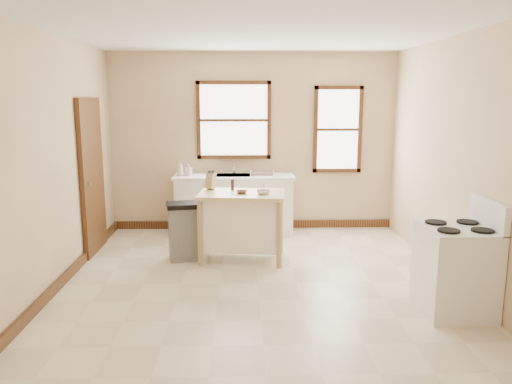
{
  "coord_description": "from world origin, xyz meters",
  "views": [
    {
      "loc": [
        -0.17,
        -5.44,
        2.1
      ],
      "look_at": [
        -0.01,
        0.4,
        0.99
      ],
      "focal_mm": 35.0,
      "sensor_mm": 36.0,
      "label": 1
    }
  ],
  "objects_px": {
    "dish_rack": "(262,173)",
    "gas_stove": "(456,257)",
    "trash_bin": "(183,231)",
    "bowl_c": "(263,192)",
    "bowl_a": "(242,192)",
    "kitchen_island": "(242,226)",
    "bowl_b": "(263,191)",
    "pepper_grinder": "(232,185)",
    "soap_bottle_a": "(180,168)",
    "knife_block": "(210,182)",
    "soap_bottle_b": "(189,170)"
  },
  "relations": [
    {
      "from": "dish_rack",
      "to": "gas_stove",
      "type": "relative_size",
      "value": 0.32
    },
    {
      "from": "trash_bin",
      "to": "gas_stove",
      "type": "bearing_deg",
      "value": -42.33
    },
    {
      "from": "bowl_c",
      "to": "bowl_a",
      "type": "bearing_deg",
      "value": 169.97
    },
    {
      "from": "dish_rack",
      "to": "kitchen_island",
      "type": "xyz_separation_m",
      "value": [
        -0.31,
        -1.26,
        -0.52
      ]
    },
    {
      "from": "bowl_a",
      "to": "gas_stove",
      "type": "bearing_deg",
      "value": -37.82
    },
    {
      "from": "kitchen_island",
      "to": "trash_bin",
      "type": "xyz_separation_m",
      "value": [
        -0.78,
        0.01,
        -0.07
      ]
    },
    {
      "from": "kitchen_island",
      "to": "bowl_a",
      "type": "height_order",
      "value": "bowl_a"
    },
    {
      "from": "bowl_a",
      "to": "bowl_b",
      "type": "relative_size",
      "value": 1.01
    },
    {
      "from": "gas_stove",
      "to": "bowl_a",
      "type": "bearing_deg",
      "value": 142.18
    },
    {
      "from": "bowl_b",
      "to": "pepper_grinder",
      "type": "bearing_deg",
      "value": 152.89
    },
    {
      "from": "soap_bottle_a",
      "to": "knife_block",
      "type": "bearing_deg",
      "value": -74.0
    },
    {
      "from": "knife_block",
      "to": "pepper_grinder",
      "type": "height_order",
      "value": "knife_block"
    },
    {
      "from": "knife_block",
      "to": "bowl_b",
      "type": "distance_m",
      "value": 0.75
    },
    {
      "from": "knife_block",
      "to": "trash_bin",
      "type": "distance_m",
      "value": 0.75
    },
    {
      "from": "pepper_grinder",
      "to": "bowl_c",
      "type": "relative_size",
      "value": 0.88
    },
    {
      "from": "dish_rack",
      "to": "gas_stove",
      "type": "distance_m",
      "value": 3.47
    },
    {
      "from": "pepper_grinder",
      "to": "bowl_c",
      "type": "bearing_deg",
      "value": -36.52
    },
    {
      "from": "bowl_a",
      "to": "gas_stove",
      "type": "distance_m",
      "value": 2.68
    },
    {
      "from": "soap_bottle_b",
      "to": "bowl_a",
      "type": "bearing_deg",
      "value": -39.57
    },
    {
      "from": "dish_rack",
      "to": "trash_bin",
      "type": "distance_m",
      "value": 1.75
    },
    {
      "from": "soap_bottle_a",
      "to": "pepper_grinder",
      "type": "distance_m",
      "value": 1.37
    },
    {
      "from": "bowl_c",
      "to": "knife_block",
      "type": "bearing_deg",
      "value": 152.87
    },
    {
      "from": "soap_bottle_b",
      "to": "bowl_a",
      "type": "relative_size",
      "value": 1.15
    },
    {
      "from": "knife_block",
      "to": "gas_stove",
      "type": "bearing_deg",
      "value": -15.21
    },
    {
      "from": "soap_bottle_a",
      "to": "bowl_c",
      "type": "bearing_deg",
      "value": -59.63
    },
    {
      "from": "kitchen_island",
      "to": "dish_rack",
      "type": "bearing_deg",
      "value": 81.94
    },
    {
      "from": "soap_bottle_a",
      "to": "bowl_a",
      "type": "xyz_separation_m",
      "value": [
        0.94,
        -1.34,
        -0.12
      ]
    },
    {
      "from": "soap_bottle_a",
      "to": "dish_rack",
      "type": "distance_m",
      "value": 1.25
    },
    {
      "from": "dish_rack",
      "to": "knife_block",
      "type": "relative_size",
      "value": 1.82
    },
    {
      "from": "dish_rack",
      "to": "bowl_a",
      "type": "distance_m",
      "value": 1.36
    },
    {
      "from": "bowl_a",
      "to": "trash_bin",
      "type": "height_order",
      "value": "bowl_a"
    },
    {
      "from": "knife_block",
      "to": "bowl_a",
      "type": "relative_size",
      "value": 1.31
    },
    {
      "from": "bowl_b",
      "to": "dish_rack",
      "type": "bearing_deg",
      "value": 88.56
    },
    {
      "from": "bowl_b",
      "to": "gas_stove",
      "type": "distance_m",
      "value": 2.5
    },
    {
      "from": "trash_bin",
      "to": "bowl_a",
      "type": "bearing_deg",
      "value": -17.28
    },
    {
      "from": "soap_bottle_b",
      "to": "soap_bottle_a",
      "type": "bearing_deg",
      "value": -140.33
    },
    {
      "from": "soap_bottle_b",
      "to": "bowl_b",
      "type": "xyz_separation_m",
      "value": [
        1.1,
        -1.34,
        -0.09
      ]
    },
    {
      "from": "soap_bottle_b",
      "to": "dish_rack",
      "type": "height_order",
      "value": "soap_bottle_b"
    },
    {
      "from": "soap_bottle_b",
      "to": "bowl_a",
      "type": "height_order",
      "value": "soap_bottle_b"
    },
    {
      "from": "pepper_grinder",
      "to": "bowl_a",
      "type": "xyz_separation_m",
      "value": [
        0.12,
        -0.25,
        -0.06
      ]
    },
    {
      "from": "soap_bottle_b",
      "to": "dish_rack",
      "type": "relative_size",
      "value": 0.48
    },
    {
      "from": "soap_bottle_b",
      "to": "knife_block",
      "type": "distance_m",
      "value": 1.15
    },
    {
      "from": "pepper_grinder",
      "to": "dish_rack",
      "type": "bearing_deg",
      "value": 68.07
    },
    {
      "from": "bowl_c",
      "to": "trash_bin",
      "type": "relative_size",
      "value": 0.22
    },
    {
      "from": "bowl_b",
      "to": "knife_block",
      "type": "bearing_deg",
      "value": 159.11
    },
    {
      "from": "kitchen_island",
      "to": "knife_block",
      "type": "xyz_separation_m",
      "value": [
        -0.42,
        0.24,
        0.55
      ]
    },
    {
      "from": "soap_bottle_b",
      "to": "pepper_grinder",
      "type": "bearing_deg",
      "value": -38.7
    },
    {
      "from": "soap_bottle_b",
      "to": "trash_bin",
      "type": "distance_m",
      "value": 1.45
    },
    {
      "from": "soap_bottle_b",
      "to": "bowl_a",
      "type": "distance_m",
      "value": 1.61
    },
    {
      "from": "dish_rack",
      "to": "bowl_c",
      "type": "xyz_separation_m",
      "value": [
        -0.03,
        -1.37,
        -0.04
      ]
    }
  ]
}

